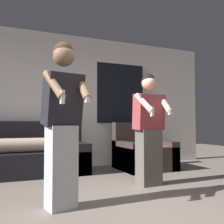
{
  "coord_description": "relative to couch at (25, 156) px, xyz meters",
  "views": [
    {
      "loc": [
        -1.12,
        -2.09,
        0.88
      ],
      "look_at": [
        0.15,
        0.94,
        1.03
      ],
      "focal_mm": 42.0,
      "sensor_mm": 36.0,
      "label": 1
    }
  ],
  "objects": [
    {
      "name": "ground_plane",
      "position": [
        0.74,
        -2.68,
        -0.32
      ],
      "size": [
        14.0,
        14.0,
        0.0
      ],
      "primitive_type": "plane",
      "color": "slate"
    },
    {
      "name": "wall_back",
      "position": [
        0.76,
        0.46,
        1.04
      ],
      "size": [
        6.67,
        0.07,
        2.7
      ],
      "color": "silver",
      "rests_on": "ground_plane"
    },
    {
      "name": "couch",
      "position": [
        0.0,
        0.0,
        0.0
      ],
      "size": [
        2.1,
        0.88,
        0.93
      ],
      "color": "black",
      "rests_on": "ground_plane"
    },
    {
      "name": "armchair",
      "position": [
        2.18,
        -0.26,
        -0.02
      ],
      "size": [
        0.98,
        0.93,
        0.91
      ],
      "color": "#332823",
      "rests_on": "ground_plane"
    },
    {
      "name": "person_left",
      "position": [
        0.2,
        -2.05,
        0.59
      ],
      "size": [
        0.45,
        0.54,
        1.75
      ],
      "color": "#B2B2B7",
      "rests_on": "ground_plane"
    },
    {
      "name": "person_right",
      "position": [
        1.59,
        -1.48,
        0.5
      ],
      "size": [
        0.49,
        0.48,
        1.61
      ],
      "color": "#56514C",
      "rests_on": "ground_plane"
    }
  ]
}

